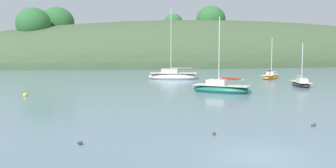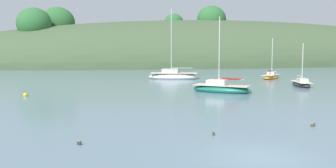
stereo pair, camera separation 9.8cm
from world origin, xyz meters
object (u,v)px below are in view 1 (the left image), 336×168
at_px(sailboat_yellow_far, 301,84).
at_px(sailboat_cream_ketch, 173,76).
at_px(sailboat_teal_outer, 271,76).
at_px(duck_lone_right, 80,143).
at_px(duck_lone_left, 313,125).
at_px(sailboat_orange_cutter, 221,88).
at_px(duck_trailing, 214,134).
at_px(mooring_buoy_channel, 25,95).

relative_size(sailboat_yellow_far, sailboat_cream_ketch, 0.51).
bearing_deg(sailboat_cream_ketch, sailboat_yellow_far, -45.40).
xyz_separation_m(sailboat_teal_outer, duck_lone_right, (-26.56, -32.42, -0.26)).
distance_m(sailboat_cream_ketch, duck_lone_left, 33.37).
height_order(sailboat_orange_cutter, duck_lone_left, sailboat_orange_cutter).
relative_size(duck_trailing, duck_lone_right, 1.04).
bearing_deg(duck_lone_right, sailboat_orange_cutter, 53.04).
xyz_separation_m(sailboat_orange_cutter, duck_lone_left, (-0.22, -16.93, -0.33)).
xyz_separation_m(sailboat_yellow_far, sailboat_teal_outer, (1.42, 10.46, 0.01)).
xyz_separation_m(sailboat_teal_outer, mooring_buoy_channel, (-32.08, -13.14, -0.19)).
distance_m(duck_trailing, duck_lone_left, 6.65).
height_order(mooring_buoy_channel, duck_lone_left, mooring_buoy_channel).
bearing_deg(mooring_buoy_channel, sailboat_yellow_far, 5.00).
bearing_deg(mooring_buoy_channel, sailboat_teal_outer, 22.28).
bearing_deg(duck_trailing, duck_lone_right, -175.20).
distance_m(sailboat_orange_cutter, duck_lone_left, 16.93).
bearing_deg(sailboat_yellow_far, sailboat_cream_ketch, 134.60).
relative_size(sailboat_yellow_far, sailboat_orange_cutter, 0.66).
height_order(sailboat_teal_outer, mooring_buoy_channel, sailboat_teal_outer).
bearing_deg(sailboat_orange_cutter, sailboat_yellow_far, 17.38).
bearing_deg(duck_lone_right, duck_lone_left, 6.32).
xyz_separation_m(sailboat_cream_ketch, duck_lone_left, (1.23, -33.34, -0.38)).
bearing_deg(sailboat_cream_ketch, duck_trailing, -98.88).
bearing_deg(duck_lone_left, sailboat_yellow_far, 60.69).
xyz_separation_m(sailboat_orange_cutter, duck_lone_right, (-13.88, -18.44, -0.33)).
distance_m(sailboat_teal_outer, sailboat_orange_cutter, 18.88).
relative_size(sailboat_yellow_far, duck_trailing, 12.88).
bearing_deg(mooring_buoy_channel, sailboat_orange_cutter, -2.48).
height_order(sailboat_teal_outer, duck_lone_right, sailboat_teal_outer).
bearing_deg(duck_lone_left, sailboat_orange_cutter, 89.25).
height_order(sailboat_teal_outer, duck_lone_left, sailboat_teal_outer).
distance_m(sailboat_yellow_far, duck_trailing, 27.98).
bearing_deg(sailboat_teal_outer, duck_lone_left, -112.66).
bearing_deg(duck_trailing, sailboat_orange_cutter, 69.13).
relative_size(sailboat_cream_ketch, mooring_buoy_channel, 19.12).
bearing_deg(mooring_buoy_channel, sailboat_cream_ketch, 40.95).
relative_size(sailboat_teal_outer, duck_lone_right, 15.36).
height_order(sailboat_cream_ketch, duck_lone_right, sailboat_cream_ketch).
height_order(duck_trailing, duck_lone_left, same).
bearing_deg(duck_trailing, sailboat_cream_ketch, 81.12).
distance_m(sailboat_orange_cutter, duck_lone_right, 23.08).
bearing_deg(sailboat_yellow_far, sailboat_teal_outer, 82.26).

